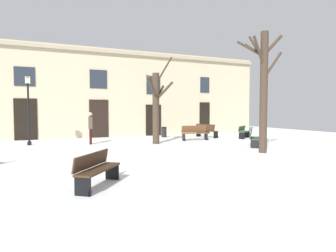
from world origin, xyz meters
The scene contains 12 objects.
ground_plane centered at (0.00, 0.00, 0.00)m, with size 35.48×35.48×0.00m, color white.
building_facade centered at (-0.02, 9.48, 3.24)m, with size 22.18×0.60×6.38m.
tree_near_facade centered at (0.22, 4.10, 2.28)m, with size 1.97×2.28×4.98m.
tree_center centered at (3.42, -1.06, 2.94)m, with size 2.25×1.00×5.42m.
streetlamp centered at (-6.50, 6.20, 2.34)m, with size 0.30×0.30×3.83m.
litter_bin centered at (2.16, 7.67, 0.38)m, with size 0.39×0.39×0.75m.
bench_by_litter_bin centered at (3.15, 4.88, 0.49)m, with size 1.75×0.58×0.96m.
bench_back_to_back_right centered at (6.97, 4.78, 0.45)m, with size 1.48×1.26×0.86m.
bench_far_corner centered at (4.61, 0.95, 0.45)m, with size 1.55×1.73×0.88m.
bench_back_to_back_left centered at (4.88, 6.32, 0.50)m, with size 0.99×1.86×0.96m.
bench_facing_shops centered at (-4.41, -3.96, 0.45)m, with size 1.36×1.62×0.85m.
person_crossing_plaza centered at (-3.31, 5.34, 1.02)m, with size 0.27×0.41×1.82m.
Camera 1 is at (-5.49, -11.02, 1.89)m, focal length 30.01 mm.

